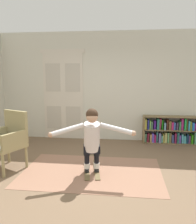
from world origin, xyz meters
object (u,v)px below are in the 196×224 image
object	(u,v)px
bookshelf	(170,131)
person_skier	(92,136)
wicker_chair	(8,139)
skis_pair	(92,170)

from	to	relation	value
bookshelf	person_skier	distance (m)	2.81
bookshelf	wicker_chair	world-z (taller)	wicker_chair
skis_pair	bookshelf	bearing A→B (deg)	49.04
wicker_chair	person_skier	distance (m)	1.63
wicker_chair	skis_pair	bearing A→B (deg)	0.97
skis_pair	wicker_chair	bearing A→B (deg)	-179.03
wicker_chair	person_skier	xyz separation A→B (m)	(1.62, -0.12, 0.14)
person_skier	bookshelf	bearing A→B (deg)	51.42
person_skier	wicker_chair	bearing A→B (deg)	175.89
bookshelf	skis_pair	xyz separation A→B (m)	(-1.76, -2.03, -0.30)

